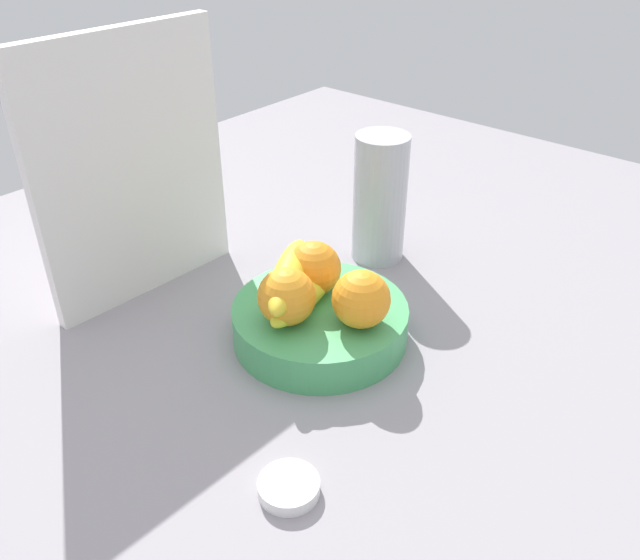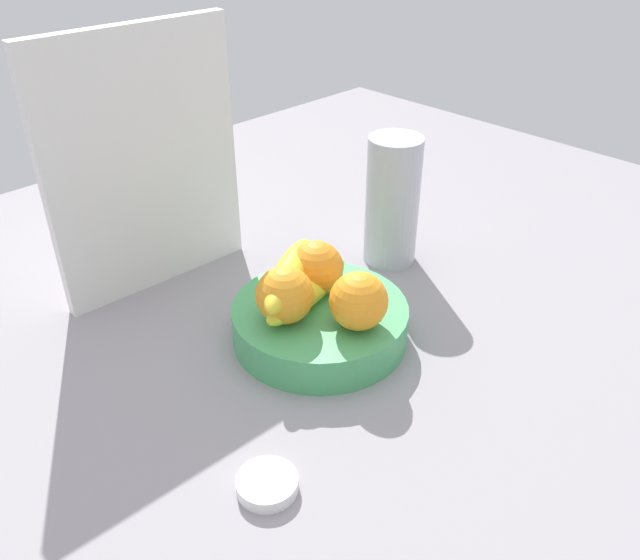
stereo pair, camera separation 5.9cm
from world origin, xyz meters
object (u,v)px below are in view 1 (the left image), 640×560
orange_front_right (313,268)px  banana_bunch (298,283)px  cutting_board (133,171)px  thermos_tumbler (380,199)px  orange_center (287,297)px  jar_lid (289,487)px  fruit_bowl (320,322)px  orange_front_left (361,299)px

orange_front_right → banana_bunch: size_ratio=0.38×
orange_front_right → cutting_board: size_ratio=0.20×
orange_front_right → thermos_tumbler: bearing=11.2°
orange_center → cutting_board: 27.47cm
orange_center → thermos_tumbler: (26.77, 5.87, 1.41)cm
thermos_tumbler → jar_lid: (-42.78, -20.78, -9.10)cm
banana_bunch → jar_lid: 26.63cm
thermos_tumbler → jar_lid: size_ratio=3.20×
banana_bunch → thermos_tumbler: size_ratio=0.94×
fruit_bowl → orange_center: bearing=167.6°
banana_bunch → orange_front_left: bearing=-78.9°
orange_front_left → orange_front_right: 9.19cm
orange_center → jar_lid: 23.18cm
orange_center → jar_lid: orange_center is taller
banana_bunch → thermos_tumbler: bearing=10.8°
fruit_bowl → orange_front_left: size_ratio=3.16×
banana_bunch → fruit_bowl: bearing=-65.1°
orange_center → jar_lid: (-16.01, -14.90, -7.69)cm
fruit_bowl → orange_front_left: 8.49cm
orange_front_left → cutting_board: cutting_board is taller
orange_front_left → jar_lid: orange_front_left is taller
fruit_bowl → orange_center: (-4.88, 1.07, 5.98)cm
orange_center → cutting_board: cutting_board is taller
thermos_tumbler → jar_lid: 48.42cm
orange_front_right → banana_bunch: (-3.29, -0.47, -0.45)cm
fruit_bowl → orange_center: orange_center is taller
fruit_bowl → jar_lid: bearing=-146.5°
orange_front_left → banana_bunch: (-1.68, 8.57, -0.45)cm
orange_center → thermos_tumbler: size_ratio=0.36×
fruit_bowl → orange_center: size_ratio=3.16×
orange_front_left → orange_front_right: (1.61, 9.04, 0.00)cm
orange_front_left → banana_bunch: orange_front_left is taller
orange_front_left → orange_center: same height
cutting_board → jar_lid: 46.37cm
orange_front_left → jar_lid: (-21.37, -7.82, -7.69)cm
fruit_bowl → orange_front_right: bearing=55.2°
thermos_tumbler → orange_center: bearing=-167.6°
orange_center → thermos_tumbler: bearing=12.4°
jar_lid → orange_front_right: bearing=36.3°
banana_bunch → orange_center: bearing=-158.1°
orange_front_left → jar_lid: 24.02cm
orange_front_left → banana_bunch: bearing=101.1°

